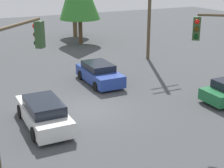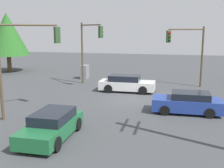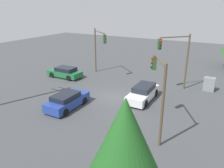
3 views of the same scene
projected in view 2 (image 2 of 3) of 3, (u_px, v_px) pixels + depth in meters
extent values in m
plane|color=#424447|center=(131.00, 100.00, 21.69)|extent=(80.00, 80.00, 0.00)
cube|color=silver|center=(127.00, 85.00, 24.36)|extent=(1.77, 4.75, 0.74)
cube|color=black|center=(124.00, 78.00, 24.30)|extent=(1.55, 2.61, 0.51)
cylinder|color=black|center=(145.00, 86.00, 24.88)|extent=(0.22, 0.72, 0.72)
cylinder|color=black|center=(143.00, 90.00, 23.28)|extent=(0.22, 0.72, 0.72)
cylinder|color=black|center=(113.00, 85.00, 25.53)|extent=(0.22, 0.72, 0.72)
cylinder|color=black|center=(108.00, 89.00, 23.93)|extent=(0.22, 0.72, 0.72)
cube|color=#233D93|center=(187.00, 104.00, 18.20)|extent=(1.85, 4.36, 0.78)
cube|color=black|center=(191.00, 95.00, 18.04)|extent=(1.62, 2.40, 0.43)
cylinder|color=black|center=(165.00, 110.00, 17.71)|extent=(0.22, 0.64, 0.64)
cylinder|color=black|center=(166.00, 103.00, 19.39)|extent=(0.22, 0.64, 0.64)
cylinder|color=black|center=(210.00, 113.00, 17.11)|extent=(0.22, 0.64, 0.64)
cylinder|color=black|center=(207.00, 106.00, 18.79)|extent=(0.22, 0.64, 0.64)
cube|color=#1E6638|center=(51.00, 128.00, 13.94)|extent=(4.42, 1.84, 0.67)
cube|color=black|center=(53.00, 116.00, 14.04)|extent=(2.43, 1.62, 0.49)
cylinder|color=black|center=(57.00, 144.00, 12.47)|extent=(0.69, 0.22, 0.69)
cylinder|color=black|center=(21.00, 141.00, 12.85)|extent=(0.69, 0.22, 0.69)
cylinder|color=black|center=(78.00, 124.00, 15.09)|extent=(0.69, 0.22, 0.69)
cylinder|color=black|center=(48.00, 122.00, 15.47)|extent=(0.69, 0.22, 0.69)
cylinder|color=brown|center=(0.00, 72.00, 16.36)|extent=(0.18, 0.18, 5.86)
cylinder|color=brown|center=(28.00, 25.00, 16.95)|extent=(2.96, 2.49, 0.12)
cube|color=#2D4C28|center=(57.00, 35.00, 18.18)|extent=(0.44, 0.43, 1.05)
sphere|color=red|center=(56.00, 30.00, 18.25)|extent=(0.22, 0.22, 0.22)
sphere|color=#392605|center=(56.00, 35.00, 18.32)|extent=(0.22, 0.22, 0.22)
sphere|color=black|center=(56.00, 40.00, 18.38)|extent=(0.22, 0.22, 0.22)
cylinder|color=brown|center=(202.00, 57.00, 26.04)|extent=(0.18, 0.18, 5.59)
cylinder|color=brown|center=(187.00, 29.00, 25.08)|extent=(1.79, 3.13, 0.12)
cube|color=#2D4C28|center=(169.00, 36.00, 24.74)|extent=(0.41, 0.43, 1.05)
sphere|color=red|center=(170.00, 33.00, 24.51)|extent=(0.22, 0.22, 0.22)
sphere|color=#392605|center=(169.00, 37.00, 24.57)|extent=(0.22, 0.22, 0.22)
sphere|color=black|center=(169.00, 40.00, 24.64)|extent=(0.22, 0.22, 0.22)
cylinder|color=brown|center=(82.00, 53.00, 27.78)|extent=(0.18, 0.18, 5.99)
cylinder|color=brown|center=(91.00, 25.00, 25.84)|extent=(2.44, 2.62, 0.12)
cube|color=#2D4C28|center=(101.00, 32.00, 24.56)|extent=(0.44, 0.44, 1.05)
sphere|color=red|center=(102.00, 28.00, 24.59)|extent=(0.22, 0.22, 0.22)
sphere|color=#392605|center=(102.00, 32.00, 24.65)|extent=(0.22, 0.22, 0.22)
sphere|color=black|center=(102.00, 36.00, 24.72)|extent=(0.22, 0.22, 0.22)
cube|color=gray|center=(85.00, 72.00, 30.70)|extent=(1.13, 0.68, 1.49)
cylinder|color=brown|center=(9.00, 63.00, 35.68)|extent=(0.54, 0.54, 2.11)
cone|color=#286623|center=(7.00, 34.00, 34.97)|extent=(5.28, 5.28, 5.27)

